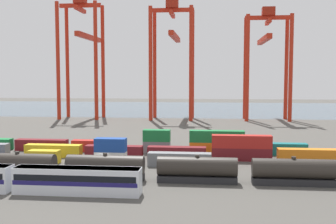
{
  "coord_description": "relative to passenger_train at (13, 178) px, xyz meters",
  "views": [
    {
      "loc": [
        20.69,
        -76.81,
        17.0
      ],
      "look_at": [
        10.5,
        21.58,
        8.71
      ],
      "focal_mm": 44.53,
      "sensor_mm": 36.0,
      "label": 1
    }
  ],
  "objects": [
    {
      "name": "shipping_container_14",
      "position": [
        35.35,
        27.32,
        1.76
      ],
      "size": [
        12.1,
        2.44,
        2.6
      ],
      "primitive_type": "cube",
      "color": "#AD211C",
      "rests_on": "shipping_container_13"
    },
    {
      "name": "shipping_container_13",
      "position": [
        35.35,
        27.32,
        -0.84
      ],
      "size": [
        12.1,
        2.44,
        2.6
      ],
      "primitive_type": "cube",
      "color": "maroon",
      "rests_on": "ground_plane"
    },
    {
      "name": "shipping_container_22",
      "position": [
        30.42,
        34.21,
        1.76
      ],
      "size": [
        12.1,
        2.44,
        2.6
      ],
      "primitive_type": "cube",
      "color": "#197538",
      "rests_on": "shipping_container_21"
    },
    {
      "name": "shipping_container_21",
      "position": [
        30.42,
        34.21,
        -0.84
      ],
      "size": [
        12.1,
        2.44,
        2.6
      ],
      "primitive_type": "cube",
      "color": "orange",
      "rests_on": "ground_plane"
    },
    {
      "name": "shipping_container_18",
      "position": [
        3.5,
        34.21,
        -0.84
      ],
      "size": [
        12.1,
        2.44,
        2.6
      ],
      "primitive_type": "cube",
      "color": "#AD211C",
      "rests_on": "ground_plane"
    },
    {
      "name": "gantry_crane_east",
      "position": [
        50.96,
        112.08,
        24.85
      ],
      "size": [
        17.88,
        34.38,
        44.07
      ],
      "color": "red",
      "rests_on": "ground_plane"
    },
    {
      "name": "shipping_container_5",
      "position": [
        9.74,
        20.43,
        -0.84
      ],
      "size": [
        6.04,
        2.44,
        2.6
      ],
      "primitive_type": "cube",
      "color": "silver",
      "rests_on": "ground_plane"
    },
    {
      "name": "shipping_container_15",
      "position": [
        48.63,
        27.32,
        -0.84
      ],
      "size": [
        12.1,
        2.44,
        2.6
      ],
      "primitive_type": "cube",
      "color": "orange",
      "rests_on": "ground_plane"
    },
    {
      "name": "gantry_crane_west",
      "position": [
        -24.19,
        111.74,
        27.57
      ],
      "size": [
        17.09,
        34.24,
        50.04
      ],
      "color": "red",
      "rests_on": "ground_plane"
    },
    {
      "name": "shipping_container_6",
      "position": [
        9.74,
        20.43,
        1.76
      ],
      "size": [
        6.04,
        2.44,
        2.6
      ],
      "primitive_type": "cube",
      "color": "#1C4299",
      "rests_on": "shipping_container_5"
    },
    {
      "name": "gantry_crane_central",
      "position": [
        13.38,
        112.2,
        26.7
      ],
      "size": [
        17.37,
        37.19,
        47.58
      ],
      "color": "red",
      "rests_on": "ground_plane"
    },
    {
      "name": "shipping_container_17",
      "position": [
        -9.96,
        34.21,
        -0.84
      ],
      "size": [
        12.1,
        2.44,
        2.6
      ],
      "primitive_type": "cube",
      "color": "maroon",
      "rests_on": "ground_plane"
    },
    {
      "name": "shipping_container_19",
      "position": [
        16.96,
        34.21,
        -0.84
      ],
      "size": [
        6.04,
        2.44,
        2.6
      ],
      "primitive_type": "cube",
      "color": "slate",
      "rests_on": "ground_plane"
    },
    {
      "name": "shipping_container_7",
      "position": [
        23.16,
        20.43,
        -0.84
      ],
      "size": [
        12.1,
        2.44,
        2.6
      ],
      "primitive_type": "cube",
      "color": "slate",
      "rests_on": "ground_plane"
    },
    {
      "name": "shipping_container_20",
      "position": [
        16.96,
        34.21,
        1.76
      ],
      "size": [
        6.04,
        2.44,
        2.6
      ],
      "primitive_type": "cube",
      "color": "#197538",
      "rests_on": "shipping_container_19"
    },
    {
      "name": "shipping_container_4",
      "position": [
        -3.68,
        20.43,
        -0.84
      ],
      "size": [
        6.04,
        2.44,
        2.6
      ],
      "primitive_type": "cube",
      "color": "gold",
      "rests_on": "ground_plane"
    },
    {
      "name": "freight_tank_row",
      "position": [
        26.92,
        8.51,
        0.01
      ],
      "size": [
        73.52,
        3.05,
        4.51
      ],
      "color": "#232326",
      "rests_on": "ground_plane"
    },
    {
      "name": "passenger_train",
      "position": [
        0.0,
        0.0,
        0.0
      ],
      "size": [
        38.22,
        3.14,
        3.9
      ],
      "color": "silver",
      "rests_on": "ground_plane"
    },
    {
      "name": "ground_plane",
      "position": [
        8.36,
        58.95,
        -2.14
      ],
      "size": [
        420.0,
        420.0,
        0.0
      ],
      "primitive_type": "plane",
      "color": "#4C4944"
    },
    {
      "name": "shipping_container_11",
      "position": [
        8.79,
        27.32,
        -0.84
      ],
      "size": [
        12.1,
        2.44,
        2.6
      ],
      "primitive_type": "cube",
      "color": "maroon",
      "rests_on": "ground_plane"
    },
    {
      "name": "shipping_container_10",
      "position": [
        -4.5,
        27.32,
        -0.84
      ],
      "size": [
        12.1,
        2.44,
        2.6
      ],
      "primitive_type": "cube",
      "color": "gold",
      "rests_on": "ground_plane"
    },
    {
      "name": "harbour_water",
      "position": [
        8.36,
        168.47,
        -2.14
      ],
      "size": [
        400.0,
        110.0,
        0.01
      ],
      "primitive_type": "cube",
      "color": "#475B6B",
      "rests_on": "ground_plane"
    },
    {
      "name": "shipping_container_23",
      "position": [
        43.88,
        34.21,
        -0.84
      ],
      "size": [
        12.1,
        2.44,
        2.6
      ],
      "primitive_type": "cube",
      "color": "#146066",
      "rests_on": "ground_plane"
    },
    {
      "name": "shipping_container_12",
      "position": [
        22.07,
        27.32,
        -0.84
      ],
      "size": [
        12.1,
        2.44,
        2.6
      ],
      "primitive_type": "cube",
      "color": "maroon",
      "rests_on": "ground_plane"
    }
  ]
}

